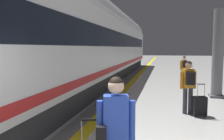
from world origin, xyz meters
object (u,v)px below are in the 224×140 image
suitcase_mid (190,77)px  platform_pillar (218,56)px  traveller_foreground (115,128)px  high_speed_train (80,38)px  suitcase_near (200,106)px  passenger_near (188,83)px  passenger_mid (184,67)px

suitcase_mid → platform_pillar: 4.20m
traveller_foreground → platform_pillar: (2.76, 7.24, 0.76)m
high_speed_train → suitcase_near: bearing=-33.6°
passenger_near → suitcase_mid: 6.78m
passenger_near → suitcase_mid: (0.74, 6.71, -0.66)m
passenger_near → suitcase_near: passenger_near is taller
high_speed_train → traveller_foreground: bearing=-66.3°
suitcase_near → passenger_mid: (0.11, 7.26, 0.59)m
suitcase_mid → platform_pillar: (0.65, -3.91, 1.41)m
traveller_foreground → suitcase_near: bearing=68.1°
passenger_near → passenger_mid: (0.42, 7.02, -0.05)m
suitcase_near → platform_pillar: platform_pillar is taller
high_speed_train → passenger_near: 5.80m
suitcase_near → suitcase_mid: suitcase_near is taller
traveller_foreground → passenger_mid: (1.79, 11.46, -0.04)m
suitcase_near → traveller_foreground: bearing=-111.9°
high_speed_train → suitcase_mid: bearing=33.9°
passenger_near → platform_pillar: bearing=63.6°
passenger_near → passenger_mid: 7.03m
suitcase_mid → passenger_mid: bearing=135.6°
suitcase_near → high_speed_train: bearing=146.4°
high_speed_train → passenger_mid: 6.63m
suitcase_mid → suitcase_near: bearing=-93.5°
traveller_foreground → suitcase_near: traveller_foreground is taller
suitcase_mid → platform_pillar: bearing=-80.5°
high_speed_train → platform_pillar: 6.12m
high_speed_train → suitcase_mid: size_ratio=36.37×
passenger_near → suitcase_near: 0.75m
passenger_near → suitcase_near: (0.31, -0.23, -0.64)m
suitcase_near → platform_pillar: 3.51m
suitcase_mid → platform_pillar: platform_pillar is taller
suitcase_near → passenger_mid: bearing=89.2°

